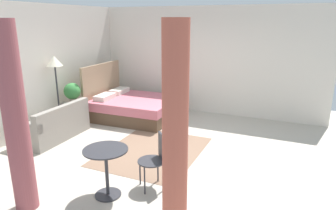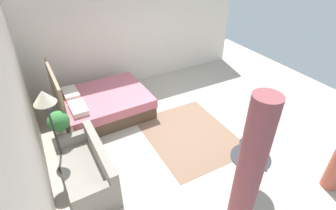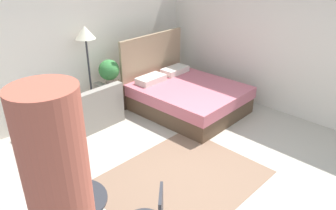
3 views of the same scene
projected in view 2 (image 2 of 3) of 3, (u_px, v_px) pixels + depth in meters
The scene contains 12 objects.
ground_plane at pixel (190, 128), 5.94m from camera, with size 8.57×9.19×0.02m, color #B2A899.
wall_back at pixel (22, 115), 3.92m from camera, with size 8.57×0.12×2.84m, color silver.
wall_right at pixel (138, 32), 7.19m from camera, with size 0.12×6.19×2.84m, color silver.
area_rug at pixel (189, 135), 5.72m from camera, with size 2.18×1.76×0.01m, color #7F604C.
bed at pixel (102, 104), 6.21m from camera, with size 1.73×2.06×1.37m.
couch at pixel (88, 171), 4.51m from camera, with size 1.58×0.77×0.76m.
nightstand at pixel (67, 141), 5.16m from camera, with size 0.41×0.36×0.52m.
potted_plant at pixel (59, 122), 4.76m from camera, with size 0.40×0.40×0.51m.
floor_lamp at pixel (45, 103), 4.09m from camera, with size 0.36×0.36×1.71m.
balcony_table at pixel (248, 167), 4.27m from camera, with size 0.64×0.64×0.73m.
cafe_chair_near_window at pixel (252, 138), 4.85m from camera, with size 0.58×0.58×0.84m.
curtain_right at pixel (245, 187), 3.02m from camera, with size 0.30×0.30×2.50m.
Camera 2 is at (-3.85, 2.66, 3.72)m, focal length 27.67 mm.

